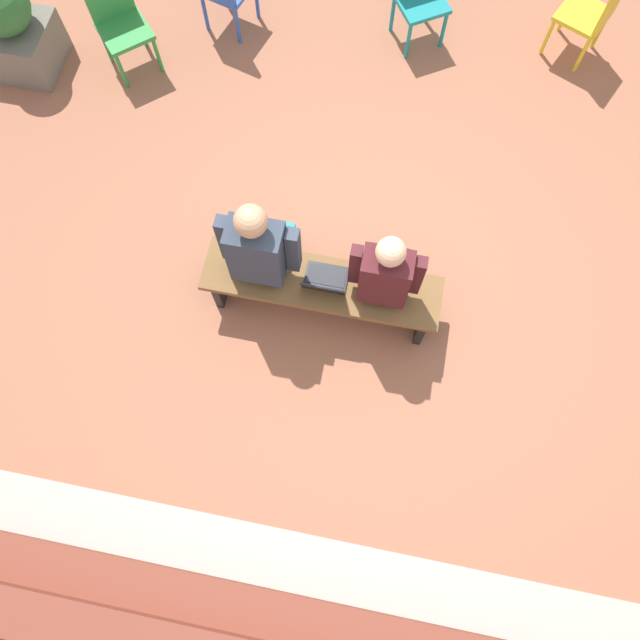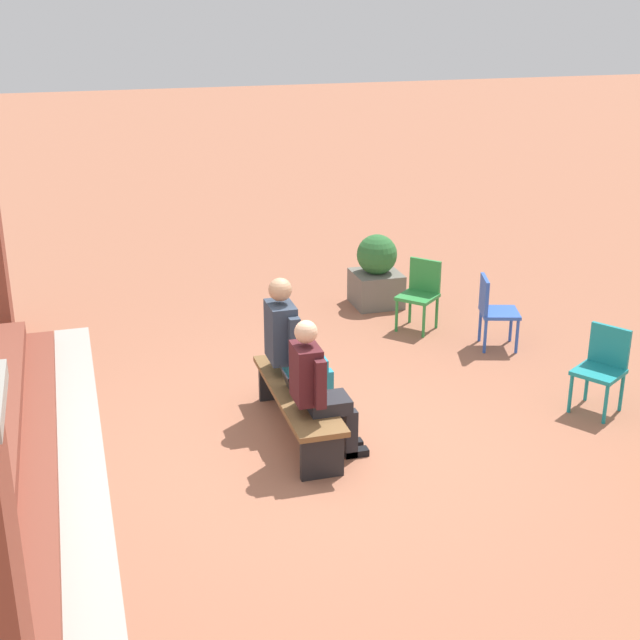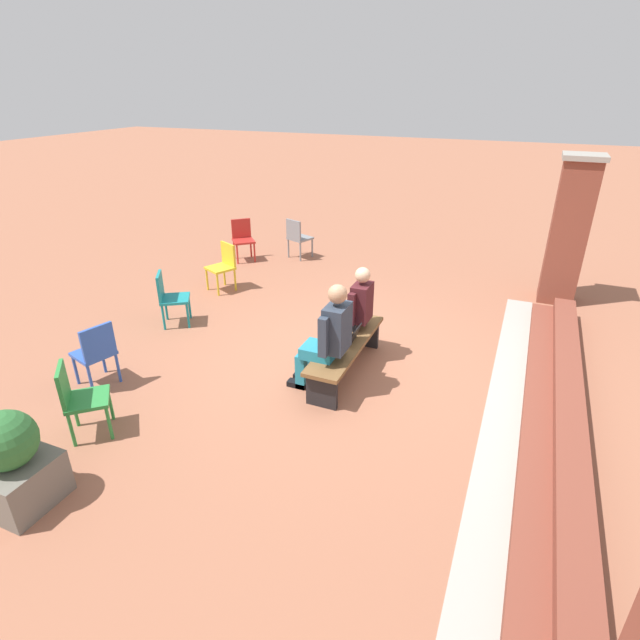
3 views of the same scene
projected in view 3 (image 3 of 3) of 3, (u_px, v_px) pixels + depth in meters
name	position (u px, v px, depth m)	size (l,w,h in m)	color
ground_plane	(345.00, 361.00, 6.74)	(60.00, 60.00, 0.00)	#9E6047
concrete_strip	(504.00, 407.00, 5.78)	(6.75, 0.40, 0.01)	#A8A399
brick_steps	(557.00, 409.00, 5.54)	(5.95, 0.60, 0.30)	brown
brick_pillar_left_of_steps	(569.00, 230.00, 8.14)	(0.64, 0.64, 2.42)	brown
bench	(346.00, 349.00, 6.32)	(1.80, 0.44, 0.45)	brown
person_student	(354.00, 310.00, 6.56)	(0.51, 0.65, 1.30)	#232328
person_adult	(328.00, 336.00, 5.81)	(0.57, 0.72, 1.39)	teal
laptop	(348.00, 338.00, 6.27)	(0.32, 0.29, 0.21)	black
plastic_chair_near_bench_right	(169.00, 295.00, 7.57)	(0.58, 0.58, 0.84)	teal
plastic_chair_foreground	(224.00, 264.00, 8.88)	(0.56, 0.56, 0.84)	gold
plastic_chair_far_left	(243.00, 237.00, 10.41)	(0.59, 0.59, 0.84)	red
plastic_chair_near_bench_left	(96.00, 351.00, 6.01)	(0.52, 0.52, 0.84)	#2D56B7
plastic_chair_far_right	(78.00, 396.00, 5.15)	(0.59, 0.59, 0.84)	#2D893D
plastic_chair_by_pillar	(298.00, 236.00, 10.48)	(0.54, 0.54, 0.84)	gray
planter	(13.00, 463.00, 4.31)	(0.60, 0.60, 0.94)	#6B665B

